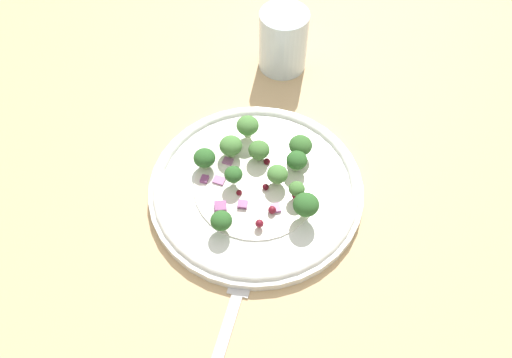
{
  "coord_description": "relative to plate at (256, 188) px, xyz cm",
  "views": [
    {
      "loc": [
        -30.42,
        14.0,
        53.18
      ],
      "look_at": [
        2.11,
        0.89,
        2.7
      ],
      "focal_mm": 36.28,
      "sensor_mm": 36.0,
      "label": 1
    }
  ],
  "objects": [
    {
      "name": "onion_bit_2",
      "position": [
        4.61,
        1.94,
        0.56
      ],
      "size": [
        1.57,
        1.6,
        0.4
      ],
      "primitive_type": "cube",
      "rotation": [
        0.0,
        0.0,
        2.42
      ],
      "color": "#A35B93",
      "rests_on": "plate"
    },
    {
      "name": "cranberry_4",
      "position": [
        -0.89,
        -0.56,
        0.89
      ],
      "size": [
        0.79,
        0.79,
        0.79
      ],
      "primitive_type": "sphere",
      "color": "#4C0A14",
      "rests_on": "plate"
    },
    {
      "name": "fork",
      "position": [
        -15.41,
        9.7,
        -0.61
      ],
      "size": [
        15.88,
        12.72,
        0.5
      ],
      "color": "silver",
      "rests_on": "ground_plane"
    },
    {
      "name": "broccoli_floret_2",
      "position": [
        0.41,
        -5.49,
        2.27
      ],
      "size": [
        2.58,
        2.58,
        2.61
      ],
      "color": "#9EC684",
      "rests_on": "plate"
    },
    {
      "name": "cranberry_1",
      "position": [
        2.64,
        -2.52,
        0.78
      ],
      "size": [
        0.85,
        0.85,
        0.85
      ],
      "primitive_type": "sphere",
      "color": "#4C0A14",
      "rests_on": "plate"
    },
    {
      "name": "broccoli_floret_10",
      "position": [
        2.24,
        -6.83,
        2.37
      ],
      "size": [
        2.89,
        2.89,
        2.92
      ],
      "color": "#9EC684",
      "rests_on": "plate"
    },
    {
      "name": "cranberry_6",
      "position": [
        -5.52,
        1.8,
        1.31
      ],
      "size": [
        0.95,
        0.95,
        0.95
      ],
      "primitive_type": "sphere",
      "color": "maroon",
      "rests_on": "plate"
    },
    {
      "name": "dressing_pool",
      "position": [
        0.0,
        0.0,
        0.44
      ],
      "size": [
        15.14,
        15.14,
        0.2
      ],
      "primitive_type": "cylinder",
      "color": "white",
      "rests_on": "plate"
    },
    {
      "name": "cranberry_5",
      "position": [
        -4.21,
        -0.33,
        0.98
      ],
      "size": [
        0.95,
        0.95,
        0.95
      ],
      "primitive_type": "sphere",
      "color": "maroon",
      "rests_on": "plate"
    },
    {
      "name": "broccoli_floret_8",
      "position": [
        -0.61,
        -2.5,
        2.27
      ],
      "size": [
        2.52,
        2.52,
        2.55
      ],
      "color": "#ADD18E",
      "rests_on": "plate"
    },
    {
      "name": "broccoli_floret_6",
      "position": [
        7.38,
        -1.84,
        2.75
      ],
      "size": [
        2.85,
        2.85,
        2.88
      ],
      "color": "#ADD18E",
      "rests_on": "plate"
    },
    {
      "name": "onion_bit_0",
      "position": [
        -1.42,
        5.06,
        0.82
      ],
      "size": [
        1.62,
        1.7,
        0.55
      ],
      "primitive_type": "cube",
      "rotation": [
        0.0,
        0.0,
        2.84
      ],
      "color": "#843D75",
      "rests_on": "plate"
    },
    {
      "name": "broccoli_floret_0",
      "position": [
        -3.36,
        -3.77,
        2.27
      ],
      "size": [
        1.93,
        1.93,
        1.96
      ],
      "color": "#ADD18E",
      "rests_on": "plate"
    },
    {
      "name": "broccoli_floret_9",
      "position": [
        1.19,
        2.4,
        2.46
      ],
      "size": [
        2.19,
        2.19,
        2.22
      ],
      "color": "#8EB77A",
      "rests_on": "plate"
    },
    {
      "name": "onion_bit_4",
      "position": [
        2.27,
        3.93,
        0.62
      ],
      "size": [
        1.75,
        1.77,
        0.32
      ],
      "primitive_type": "cube",
      "rotation": [
        0.0,
        0.0,
        2.41
      ],
      "color": "#A35B93",
      "rests_on": "plate"
    },
    {
      "name": "broccoli_floret_7",
      "position": [
        3.67,
        -1.88,
        2.13
      ],
      "size": [
        2.65,
        2.65,
        2.68
      ],
      "color": "#8EB77A",
      "rests_on": "plate"
    },
    {
      "name": "cranberry_3",
      "position": [
        -3.45,
        -3.56,
        1.09
      ],
      "size": [
        0.74,
        0.74,
        0.74
      ],
      "primitive_type": "sphere",
      "color": "maroon",
      "rests_on": "plate"
    },
    {
      "name": "onion_bit_3",
      "position": [
        -2.09,
        2.55,
        0.8
      ],
      "size": [
        1.45,
        1.48,
        0.45
      ],
      "primitive_type": "cube",
      "rotation": [
        0.0,
        0.0,
        1.05
      ],
      "color": "#843D75",
      "rests_on": "plate"
    },
    {
      "name": "cranberry_2",
      "position": [
        -3.72,
        4.98,
        0.73
      ],
      "size": [
        0.72,
        0.72,
        0.72
      ],
      "primitive_type": "sphere",
      "color": "#4C0A14",
      "rests_on": "plate"
    },
    {
      "name": "cranberry_0",
      "position": [
        -0.37,
        2.32,
        0.72
      ],
      "size": [
        0.72,
        0.72,
        0.72
      ],
      "primitive_type": "sphere",
      "color": "maroon",
      "rests_on": "plate"
    },
    {
      "name": "onion_bit_5",
      "position": [
        -3.99,
        -0.49,
        0.65
      ],
      "size": [
        1.35,
        1.23,
        0.56
      ],
      "primitive_type": "cube",
      "rotation": [
        0.0,
        0.0,
        1.39
      ],
      "color": "#934C84",
      "rests_on": "plate"
    },
    {
      "name": "onion_bit_1",
      "position": [
        3.06,
        5.54,
        0.68
      ],
      "size": [
        1.38,
        1.35,
        0.46
      ],
      "primitive_type": "cube",
      "rotation": [
        0.0,
        0.0,
        2.49
      ],
      "color": "#843D75",
      "rests_on": "plate"
    },
    {
      "name": "water_glass",
      "position": [
        19.51,
        -12.01,
        3.64
      ],
      "size": [
        6.89,
        6.89,
        8.99
      ],
      "primitive_type": "cylinder",
      "color": "silver",
      "rests_on": "ground_plane"
    },
    {
      "name": "ground_plane",
      "position": [
        -2.11,
        -0.89,
        -1.86
      ],
      "size": [
        180.0,
        180.0,
        2.0
      ],
      "primitive_type": "cube",
      "color": "tan"
    },
    {
      "name": "broccoli_floret_3",
      "position": [
        -4.13,
        5.84,
        2.3
      ],
      "size": [
        2.46,
        2.46,
        2.49
      ],
      "color": "#8EB77A",
      "rests_on": "plate"
    },
    {
      "name": "broccoli_floret_1",
      "position": [
        -6.12,
        -3.6,
        2.94
      ],
      "size": [
        2.99,
        2.99,
        3.02
      ],
      "color": "#8EB77A",
      "rests_on": "plate"
    },
    {
      "name": "broccoli_floret_5",
      "position": [
        5.52,
        1.13,
        2.24
      ],
      "size": [
        2.84,
        2.84,
        2.87
      ],
      "color": "#9EC684",
      "rests_on": "plate"
    },
    {
      "name": "plate",
      "position": [
        0.0,
        0.0,
        0.0
      ],
      "size": [
        26.1,
        26.1,
        1.7
      ],
      "color": "white",
      "rests_on": "ground_plane"
    },
    {
      "name": "broccoli_floret_4",
      "position": [
        4.99,
        4.76,
        2.15
      ],
      "size": [
        2.67,
        2.67,
        2.7
      ],
      "color": "#ADD18E",
      "rests_on": "plate"
    }
  ]
}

